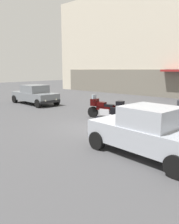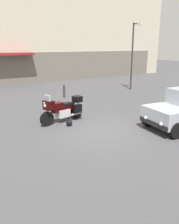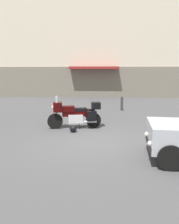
% 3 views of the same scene
% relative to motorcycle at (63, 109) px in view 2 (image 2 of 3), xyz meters
% --- Properties ---
extents(ground_plane, '(80.00, 80.00, 0.00)m').
position_rel_motorcycle_xyz_m(ground_plane, '(0.87, -1.79, -0.62)').
color(ground_plane, '#424244').
extents(building_facade_rear, '(36.11, 3.40, 11.58)m').
position_rel_motorcycle_xyz_m(building_facade_rear, '(0.87, 13.04, 5.12)').
color(building_facade_rear, beige).
rests_on(building_facade_rear, ground).
extents(motorcycle, '(2.25, 0.95, 1.36)m').
position_rel_motorcycle_xyz_m(motorcycle, '(0.00, 0.00, 0.00)').
color(motorcycle, black).
rests_on(motorcycle, ground).
extents(helmet, '(0.28, 0.28, 0.28)m').
position_rel_motorcycle_xyz_m(helmet, '(-0.02, -0.68, -0.48)').
color(helmet, black).
rests_on(helmet, ground).
extents(streetlamp_curbside, '(0.28, 0.94, 5.05)m').
position_rel_motorcycle_xyz_m(streetlamp_curbside, '(8.18, 4.48, 2.43)').
color(streetlamp_curbside, '#2D2D33').
rests_on(streetlamp_curbside, ground).
extents(bollard_curbside, '(0.16, 0.16, 0.88)m').
position_rel_motorcycle_xyz_m(bollard_curbside, '(2.33, 4.71, -0.16)').
color(bollard_curbside, '#333338').
rests_on(bollard_curbside, ground).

